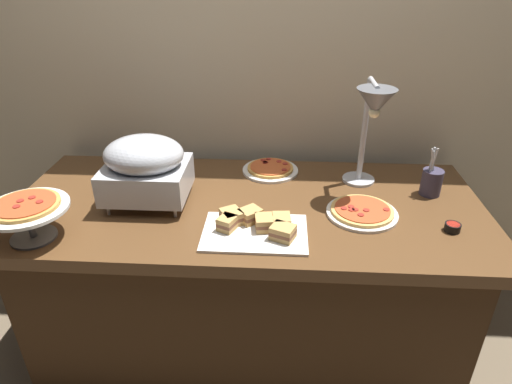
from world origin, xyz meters
TOP-DOWN VIEW (x-y plane):
  - ground_plane at (0.00, 0.00)m, footprint 8.00×8.00m
  - back_wall at (0.00, 0.50)m, footprint 4.40×0.04m
  - buffet_table at (0.00, 0.00)m, footprint 1.90×0.84m
  - chafing_dish at (-0.40, -0.01)m, footprint 0.33×0.27m
  - heat_lamp at (0.48, 0.11)m, footprint 0.15×0.29m
  - pizza_plate_front at (0.09, 0.30)m, footprint 0.26×0.26m
  - pizza_plate_center at (0.45, -0.07)m, footprint 0.27×0.27m
  - pizza_plate_raised_stand at (-0.73, -0.30)m, footprint 0.29×0.29m
  - sandwich_platter at (0.05, -0.21)m, footprint 0.37×0.25m
  - sauce_cup_near at (0.76, -0.16)m, footprint 0.06×0.06m
  - utensil_holder at (0.76, 0.12)m, footprint 0.08×0.08m

SIDE VIEW (x-z plane):
  - ground_plane at x=0.00m, z-range 0.00..0.00m
  - buffet_table at x=0.00m, z-range 0.01..0.77m
  - pizza_plate_front at x=0.09m, z-range 0.76..0.79m
  - pizza_plate_center at x=0.45m, z-range 0.76..0.79m
  - sauce_cup_near at x=0.76m, z-range 0.76..0.79m
  - sandwich_platter at x=0.05m, z-range 0.75..0.81m
  - utensil_holder at x=0.76m, z-range 0.71..0.93m
  - pizza_plate_raised_stand at x=-0.73m, z-range 0.80..0.95m
  - chafing_dish at x=-0.40m, z-range 0.78..1.06m
  - heat_lamp at x=0.48m, z-range 0.88..1.35m
  - back_wall at x=0.00m, z-range 0.00..2.40m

